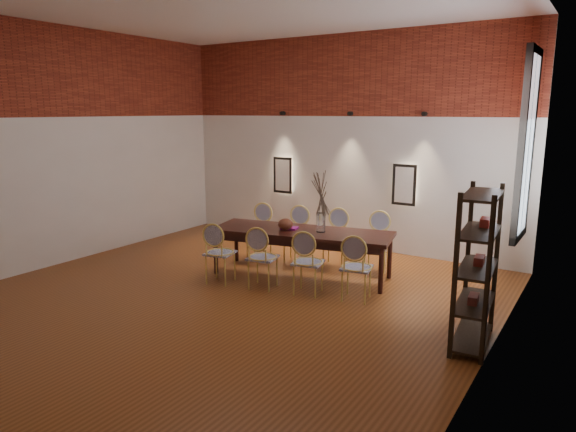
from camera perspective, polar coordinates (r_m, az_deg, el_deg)
The scene contains 29 objects.
floor at distance 7.45m, azimuth -6.70°, elevation -9.02°, with size 7.00×7.00×0.02m, color brown.
wall_back at distance 9.98m, azimuth 6.14°, elevation 8.10°, with size 7.00×0.10×4.00m, color silver.
wall_left at distance 9.65m, azimuth -23.69°, elevation 7.07°, with size 0.10×7.00×4.00m, color silver.
wall_right at distance 5.47m, azimuth 23.00°, elevation 4.33°, with size 0.10×7.00×4.00m, color silver.
brick_band_back at distance 9.92m, azimuth 6.11°, elevation 15.30°, with size 7.00×0.02×1.50m, color maroon.
brick_band_left at distance 9.59m, azimuth -24.07°, elevation 14.51°, with size 0.02×7.00×1.50m, color maroon.
brick_band_right at distance 5.49m, azimuth 23.33°, elevation 17.44°, with size 0.02×7.00×1.50m, color maroon.
niche_left at distance 10.60m, azimuth -0.50°, elevation 4.57°, with size 0.36×0.06×0.66m, color #FFEAC6.
niche_right at distance 9.45m, azimuth 12.85°, elevation 3.41°, with size 0.36×0.06×0.66m, color #FFEAC6.
spot_fixture_left at distance 10.50m, azimuth -0.60°, elevation 11.34°, with size 0.08×0.08×0.10m, color black.
spot_fixture_mid at distance 9.76m, azimuth 6.93°, elevation 11.23°, with size 0.08×0.08×0.10m, color black.
spot_fixture_right at distance 9.23m, azimuth 14.92°, elevation 10.91°, with size 0.08×0.08×0.10m, color black.
window_glass at distance 7.44m, azimuth 25.11°, elevation 7.03°, with size 0.02×0.78×2.38m, color silver.
window_frame at distance 7.45m, azimuth 24.96°, elevation 7.04°, with size 0.08×0.90×2.50m, color black.
window_mullion at distance 7.45m, azimuth 24.96°, elevation 7.04°, with size 0.06×0.06×2.40m, color black.
dining_table at distance 8.21m, azimuth 1.51°, elevation -4.14°, with size 2.84×0.91×0.75m, color black.
chair_near_a at distance 7.94m, azimuth -7.55°, elevation -4.07°, with size 0.44×0.44×0.94m, color #D4B858, non-canonical shape.
chair_near_b at distance 7.65m, azimuth -2.83°, elevation -4.61°, with size 0.44×0.44×0.94m, color #D4B858, non-canonical shape.
chair_near_c at distance 7.40m, azimuth 2.25°, elevation -5.15°, with size 0.44×0.44×0.94m, color #D4B858, non-canonical shape.
chair_near_d at distance 7.22m, azimuth 7.63°, elevation -5.68°, with size 0.44×0.44×0.94m, color #D4B858, non-canonical shape.
chair_far_a at distance 9.23m, azimuth -3.25°, elevation -1.77°, with size 0.44×0.44×0.94m, color #D4B858, non-canonical shape.
chair_far_b at distance 8.97m, azimuth 0.91°, elevation -2.14°, with size 0.44×0.44×0.94m, color #D4B858, non-canonical shape.
chair_far_c at distance 8.76m, azimuth 5.29°, elevation -2.52°, with size 0.44×0.44×0.94m, color #D4B858, non-canonical shape.
chair_far_d at distance 8.61m, azimuth 9.86°, elevation -2.90°, with size 0.44×0.44×0.94m, color #D4B858, non-canonical shape.
vase at distance 7.99m, azimuth 3.68°, elevation -0.73°, with size 0.14×0.14×0.30m, color silver.
dried_branches at distance 7.90m, azimuth 3.72°, elevation 2.46°, with size 0.50×0.50×0.70m, color #46382B, non-canonical shape.
bowl at distance 8.13m, azimuth -0.28°, elevation -0.91°, with size 0.24×0.24×0.18m, color #552313.
book at distance 8.20m, azimuth 0.15°, elevation -1.34°, with size 0.26×0.18×0.03m, color #9B1785.
shelving_rack at distance 6.08m, azimuth 20.25°, elevation -5.43°, with size 0.38×1.00×1.80m, color black, non-canonical shape.
Camera 1 is at (4.45, -5.36, 2.61)m, focal length 32.00 mm.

